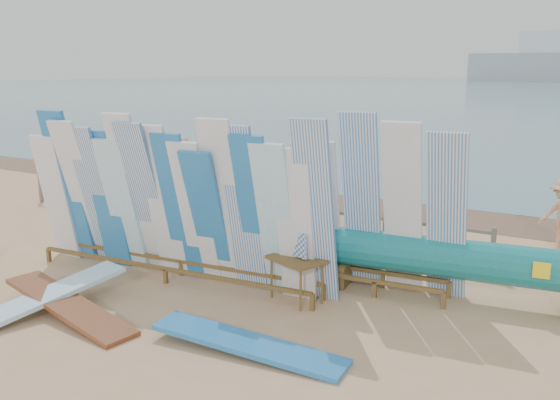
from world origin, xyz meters
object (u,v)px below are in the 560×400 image
Objects in this scene: flat_board_b at (41,313)px; beachgoer_2 at (136,174)px; beach_chair_right at (270,220)px; beachgoer_11 at (159,155)px; flat_board_c at (70,317)px; beachgoer_7 at (315,189)px; outrigger_canoe at (452,261)px; vendor_table at (296,278)px; beachgoer_8 at (445,218)px; flat_board_d at (248,352)px; main_surfboard_rack at (171,206)px; stroller at (294,209)px; beachgoer_4 at (283,194)px; side_surfboard_rack at (383,213)px; beachgoer_3 at (181,169)px; beach_chair_left at (263,217)px.

beachgoer_2 is at bearing 135.37° from flat_board_b.
beachgoer_11 is at bearing 134.97° from beach_chair_right.
flat_board_c is 1.64× the size of beachgoer_7.
beachgoer_11 is at bearing -135.93° from beachgoer_7.
vendor_table is at bearing -155.82° from outrigger_canoe.
flat_board_c is (-4.72, -3.55, -0.65)m from outrigger_canoe.
outrigger_canoe reaches higher than flat_board_b.
beachgoer_2 is 0.95× the size of beachgoer_8.
beachgoer_11 is (-11.16, 5.75, 0.18)m from outrigger_canoe.
flat_board_d is (-1.81, -3.14, -0.65)m from outrigger_canoe.
main_surfboard_rack is 2.52m from vendor_table.
stroller is (-2.48, 5.75, 0.43)m from flat_board_d.
beach_chair_right is at bearing 95.66° from flat_board_b.
stroller is at bearing 163.18° from beachgoer_11.
outrigger_canoe is 12.55m from beachgoer_11.
beach_chair_right is 0.55× the size of beachgoer_4.
vendor_table is at bearing 0.79° from main_surfboard_rack.
main_surfboard_rack reaches higher than beachgoer_4.
side_surfboard_rack is 2.79× the size of stroller.
vendor_table is 4.26m from beachgoer_4.
beachgoer_11 is (-7.07, 2.46, -0.00)m from beachgoer_7.
flat_board_b is at bearing -24.38° from beachgoer_2.
vendor_table is 5.01m from beachgoer_7.
beachgoer_4 is at bearing -81.84° from beachgoer_8.
side_surfboard_rack is at bearing -18.54° from flat_board_d.
flat_board_d is 6.28m from stroller.
flat_board_d is (2.91, 0.41, 0.00)m from flat_board_c.
beachgoer_8 is (-0.67, 2.09, 0.16)m from outrigger_canoe.
side_surfboard_rack is 1.66× the size of beachgoer_3.
side_surfboard_rack reaches higher than outrigger_canoe.
beachgoer_2 is 5.40m from beachgoer_7.
beachgoer_8 reaches higher than beach_chair_left.
beachgoer_7 is (0.35, 4.79, -0.49)m from main_surfboard_rack.
outrigger_canoe is at bearing -45.31° from stroller.
vendor_table is at bearing -39.82° from flat_board_c.
flat_board_b is 1.64× the size of beachgoer_7.
side_surfboard_rack is 2.48m from beachgoer_8.
beachgoer_3 is (-4.12, 0.95, 0.47)m from stroller.
beach_chair_left is at bearing -62.77° from beachgoer_7.
beachgoer_3 is at bearing 126.21° from flat_board_b.
flat_board_b is 1.59× the size of beachgoer_4.
beach_chair_right is at bearing 87.39° from main_surfboard_rack.
flat_board_c is 2.91× the size of beach_chair_right.
main_surfboard_rack reaches higher than beach_chair_left.
beachgoer_7 is at bearing 133.81° from outrigger_canoe.
beach_chair_left is 0.53× the size of beachgoer_11.
flat_board_c is 3.11× the size of beach_chair_left.
flat_board_d is 12.92m from beachgoer_11.
main_surfboard_rack reaches higher than beachgoer_11.
beachgoer_8 is at bearing -26.30° from flat_board_c.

